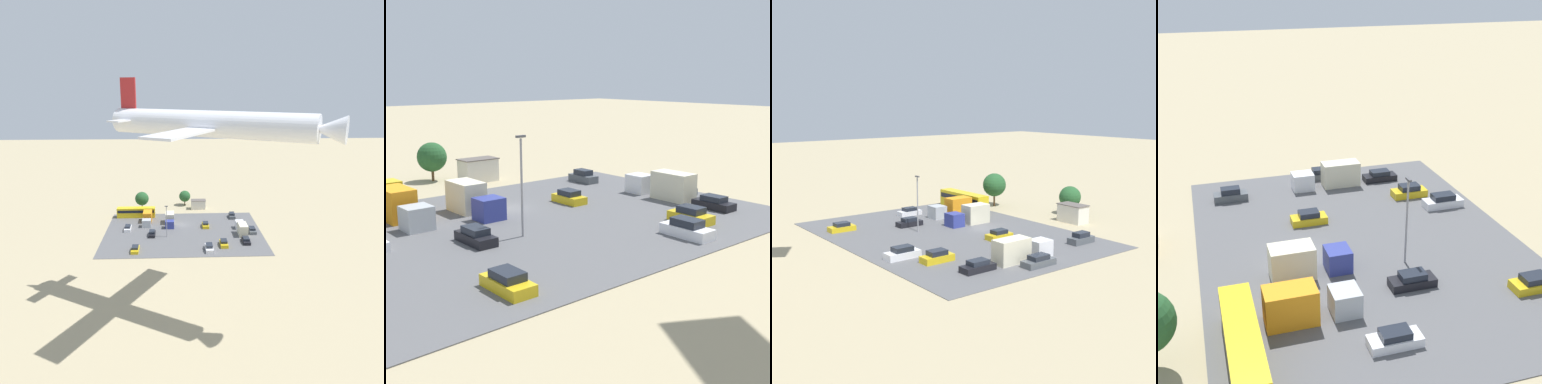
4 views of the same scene
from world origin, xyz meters
The scene contains 20 objects.
ground_plane centered at (0.00, 0.00, 0.00)m, with size 400.00×400.00×0.00m, color tan.
parking_lot_surface centered at (0.00, 6.17, 0.04)m, with size 44.36×33.19×0.08m.
shed_building centered at (-5.54, -15.60, 1.57)m, with size 5.04×2.95×3.12m.
bus centered at (14.73, -7.68, 1.77)m, with size 11.95×2.53×3.14m.
parked_car_0 centered at (-6.28, 18.70, 0.76)m, with size 1.93×4.78×1.63m.
parked_car_1 centered at (8.78, 8.26, 0.68)m, with size 1.80×4.30×1.44m.
parked_car_2 centered at (-19.57, 6.92, 0.69)m, with size 1.88×4.58×1.46m.
parked_car_3 centered at (-16.53, 14.26, 0.67)m, with size 1.89×4.47×1.42m.
parked_car_4 centered at (16.06, 3.69, 0.67)m, with size 1.83×4.28×1.42m.
parked_car_5 centered at (-10.35, 15.99, 0.73)m, with size 1.94×4.37×1.57m.
parked_car_6 centered at (-15.67, -5.77, 0.77)m, with size 1.76×4.10×1.66m.
parked_car_7 centered at (12.42, 18.61, 0.67)m, with size 1.90×4.17×1.41m.
parked_car_8 centered at (-6.64, 2.12, 0.69)m, with size 1.91×4.04×1.46m.
parked_truck_0 centered at (3.95, -0.66, 1.54)m, with size 2.58×7.74×3.18m.
parked_truck_1 centered at (-16.53, 7.28, 1.53)m, with size 2.38×8.93×3.16m.
parked_truck_2 centered at (10.80, -2.09, 1.55)m, with size 2.58×8.02×3.20m.
tree_near_shed centered at (-1.05, -19.93, 3.25)m, with size 3.95×3.95×5.23m.
tree_apron_mid centered at (13.39, -14.25, 4.23)m, with size 4.53×4.53×6.51m.
light_pole_lot_centre centered at (4.65, 9.24, 4.98)m, with size 0.90×0.28×8.93m.
airplane centered at (-4.71, 45.11, 34.06)m, with size 36.50×30.22×9.68m.
Camera 1 is at (1.91, 106.04, 39.63)m, focal length 35.00 mm.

